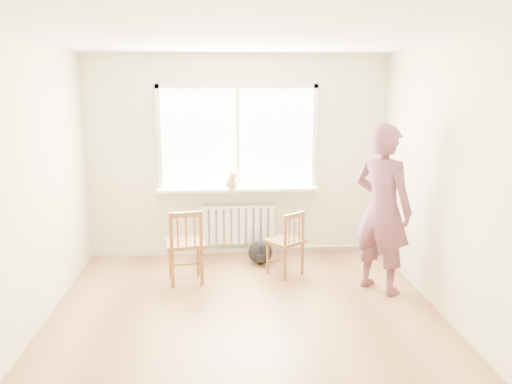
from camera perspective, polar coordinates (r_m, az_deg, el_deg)
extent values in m
plane|color=#AA7845|center=(4.97, -0.98, -15.51)|extent=(4.50, 4.50, 0.00)
plane|color=white|center=(4.40, -1.11, 17.30)|extent=(4.50, 4.50, 0.00)
cube|color=beige|center=(6.71, -2.11, 4.04)|extent=(4.00, 0.01, 2.70)
cube|color=white|center=(6.66, -2.12, 6.14)|extent=(2.00, 0.02, 1.30)
cube|color=white|center=(6.60, -2.16, 12.01)|extent=(2.12, 0.05, 0.06)
cube|color=white|center=(6.68, -11.02, 5.95)|extent=(0.06, 0.05, 1.42)
cube|color=white|center=(6.75, 6.71, 6.16)|extent=(0.06, 0.05, 1.42)
cube|color=white|center=(6.64, -2.11, 6.13)|extent=(0.04, 0.05, 1.30)
cube|color=white|center=(6.67, -2.04, 0.33)|extent=(2.15, 0.22, 0.04)
cube|color=white|center=(6.85, -2.03, -3.69)|extent=(1.00, 0.02, 0.55)
cube|color=white|center=(6.81, -2.01, -3.81)|extent=(1.00, 0.10, 0.51)
cube|color=white|center=(6.74, -2.03, -1.69)|extent=(1.00, 0.12, 0.03)
cylinder|color=silver|center=(7.10, 8.18, -6.15)|extent=(1.40, 0.04, 0.04)
cube|color=beige|center=(7.00, -2.02, -6.64)|extent=(4.00, 0.03, 0.08)
cube|color=brown|center=(5.96, -8.11, -5.80)|extent=(0.51, 0.49, 0.04)
cylinder|color=brown|center=(6.21, -6.64, -7.31)|extent=(0.04, 0.04, 0.48)
cylinder|color=brown|center=(6.18, -9.78, -7.51)|extent=(0.04, 0.04, 0.48)
cylinder|color=brown|center=(5.90, -6.21, -8.40)|extent=(0.04, 0.04, 0.48)
cylinder|color=brown|center=(5.86, -9.52, -8.62)|extent=(0.04, 0.04, 0.48)
cylinder|color=brown|center=(5.82, -6.26, -6.45)|extent=(0.04, 0.04, 0.90)
cylinder|color=brown|center=(5.79, -9.60, -6.66)|extent=(0.04, 0.04, 0.90)
cube|color=brown|center=(5.69, -8.05, -2.57)|extent=(0.36, 0.10, 0.06)
cylinder|color=brown|center=(5.75, -7.04, -4.35)|extent=(0.02, 0.02, 0.36)
cylinder|color=brown|center=(5.74, -7.99, -4.41)|extent=(0.02, 0.02, 0.36)
cylinder|color=brown|center=(5.73, -8.94, -4.46)|extent=(0.02, 0.02, 0.36)
cube|color=brown|center=(6.15, 3.35, -5.58)|extent=(0.55, 0.55, 0.04)
cylinder|color=brown|center=(6.42, 3.34, -6.81)|extent=(0.03, 0.03, 0.43)
cylinder|color=brown|center=(6.22, 1.33, -7.43)|extent=(0.03, 0.03, 0.43)
cylinder|color=brown|center=(6.22, 5.33, -7.48)|extent=(0.03, 0.03, 0.43)
cylinder|color=brown|center=(6.01, 3.32, -8.16)|extent=(0.03, 0.03, 0.43)
cylinder|color=brown|center=(6.16, 5.37, -5.81)|extent=(0.04, 0.04, 0.81)
cylinder|color=brown|center=(5.95, 3.34, -6.44)|extent=(0.04, 0.04, 0.81)
cube|color=brown|center=(5.94, 4.43, -2.68)|extent=(0.28, 0.22, 0.05)
cylinder|color=brown|center=(6.05, 4.97, -4.10)|extent=(0.02, 0.02, 0.32)
cylinder|color=brown|center=(5.99, 4.40, -4.26)|extent=(0.02, 0.02, 0.32)
cylinder|color=brown|center=(5.93, 3.82, -4.42)|extent=(0.02, 0.02, 0.32)
imported|color=#BD3F70|center=(5.70, 14.24, -1.92)|extent=(0.80, 0.82, 1.90)
ellipsoid|color=beige|center=(6.58, -2.85, 1.25)|extent=(0.22, 0.30, 0.21)
sphere|color=beige|center=(6.43, -2.67, 1.93)|extent=(0.11, 0.11, 0.11)
cone|color=beige|center=(6.41, -2.95, 2.42)|extent=(0.04, 0.04, 0.05)
cone|color=beige|center=(6.42, -2.40, 2.44)|extent=(0.04, 0.04, 0.05)
cylinder|color=beige|center=(6.73, -3.03, 0.96)|extent=(0.05, 0.19, 0.02)
cylinder|color=beige|center=(6.48, -2.97, 0.61)|extent=(0.02, 0.02, 0.10)
cylinder|color=beige|center=(6.49, -2.43, 0.64)|extent=(0.02, 0.02, 0.10)
ellipsoid|color=black|center=(6.55, 0.48, -6.91)|extent=(0.38, 0.34, 0.31)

